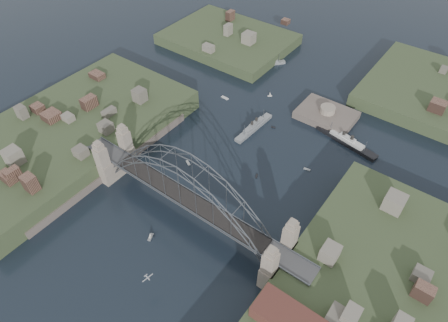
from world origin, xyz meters
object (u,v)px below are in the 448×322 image
naval_cruiser_near (254,127)px  naval_cruiser_far (269,63)px  fort_island (326,119)px  ocean_liner (346,141)px  bridge (187,191)px

naval_cruiser_near → naval_cruiser_far: 47.78m
fort_island → ocean_liner: ocean_liner is taller
bridge → naval_cruiser_near: size_ratio=4.08×
fort_island → naval_cruiser_near: bearing=-129.8°
naval_cruiser_near → ocean_liner: naval_cruiser_near is taller
bridge → fort_island: bridge is taller
naval_cruiser_far → naval_cruiser_near: bearing=-64.8°
naval_cruiser_far → fort_island: bearing=-27.0°
fort_island → naval_cruiser_far: size_ratio=1.60×
bridge → fort_island: bearing=80.3°
bridge → naval_cruiser_far: (-27.58, 90.18, -11.49)m
bridge → ocean_liner: 66.62m
naval_cruiser_far → ocean_liner: size_ratio=0.55×
fort_island → naval_cruiser_near: 30.05m
bridge → naval_cruiser_far: size_ratio=6.11×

